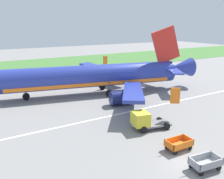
{
  "coord_description": "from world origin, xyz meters",
  "views": [
    {
      "loc": [
        -14.75,
        -11.65,
        11.57
      ],
      "look_at": [
        1.31,
        15.5,
        2.8
      ],
      "focal_mm": 37.94,
      "sensor_mm": 36.0,
      "label": 1
    }
  ],
  "objects_px": {
    "airplane": "(97,76)",
    "baggage_cart_nearest": "(205,163)",
    "baggage_cart_second_in_row": "(179,144)",
    "service_truck_beside_carts": "(144,120)"
  },
  "relations": [
    {
      "from": "airplane",
      "to": "baggage_cart_nearest",
      "type": "height_order",
      "value": "airplane"
    },
    {
      "from": "baggage_cart_second_in_row",
      "to": "service_truck_beside_carts",
      "type": "xyz_separation_m",
      "value": [
        0.01,
        5.27,
        0.5
      ]
    },
    {
      "from": "service_truck_beside_carts",
      "to": "baggage_cart_nearest",
      "type": "bearing_deg",
      "value": -93.12
    },
    {
      "from": "baggage_cart_second_in_row",
      "to": "service_truck_beside_carts",
      "type": "bearing_deg",
      "value": 89.87
    },
    {
      "from": "airplane",
      "to": "baggage_cart_second_in_row",
      "type": "xyz_separation_m",
      "value": [
        -1.96,
        -20.68,
        -2.45
      ]
    },
    {
      "from": "airplane",
      "to": "baggage_cart_second_in_row",
      "type": "distance_m",
      "value": 20.92
    },
    {
      "from": "airplane",
      "to": "service_truck_beside_carts",
      "type": "height_order",
      "value": "airplane"
    },
    {
      "from": "airplane",
      "to": "service_truck_beside_carts",
      "type": "distance_m",
      "value": 15.66
    },
    {
      "from": "baggage_cart_second_in_row",
      "to": "service_truck_beside_carts",
      "type": "relative_size",
      "value": 0.76
    },
    {
      "from": "baggage_cart_nearest",
      "to": "service_truck_beside_carts",
      "type": "distance_m",
      "value": 8.69
    }
  ]
}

